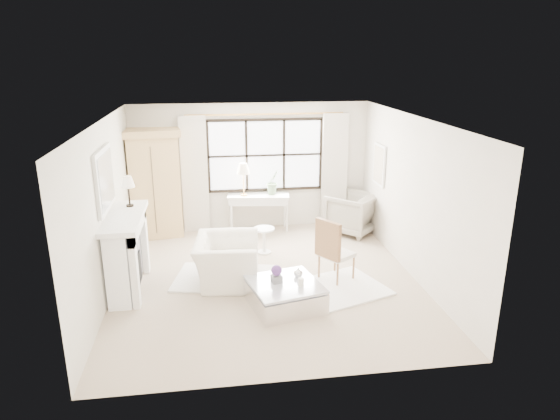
% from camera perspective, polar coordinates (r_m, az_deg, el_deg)
% --- Properties ---
extents(floor, '(5.50, 5.50, 0.00)m').
position_cam_1_polar(floor, '(8.54, -1.52, -7.99)').
color(floor, tan).
rests_on(floor, ground).
extents(ceiling, '(5.50, 5.50, 0.00)m').
position_cam_1_polar(ceiling, '(7.77, -1.69, 10.28)').
color(ceiling, white).
rests_on(ceiling, ground).
extents(wall_back, '(5.00, 0.00, 5.00)m').
position_cam_1_polar(wall_back, '(10.70, -3.30, 4.94)').
color(wall_back, beige).
rests_on(wall_back, ground).
extents(wall_front, '(5.00, 0.00, 5.00)m').
position_cam_1_polar(wall_front, '(5.50, 1.72, -7.53)').
color(wall_front, white).
rests_on(wall_front, ground).
extents(wall_left, '(0.00, 5.50, 5.50)m').
position_cam_1_polar(wall_left, '(8.17, -19.29, -0.05)').
color(wall_left, beige).
rests_on(wall_left, ground).
extents(wall_right, '(0.00, 5.50, 5.50)m').
position_cam_1_polar(wall_right, '(8.69, 15.02, 1.36)').
color(wall_right, beige).
rests_on(wall_right, ground).
extents(window_pane, '(2.40, 0.02, 1.50)m').
position_cam_1_polar(window_pane, '(10.66, -1.70, 6.28)').
color(window_pane, silver).
rests_on(window_pane, wall_back).
extents(window_frame, '(2.50, 0.04, 1.50)m').
position_cam_1_polar(window_frame, '(10.65, -1.69, 6.27)').
color(window_frame, black).
rests_on(window_frame, wall_back).
extents(curtain_rod, '(3.30, 0.04, 0.04)m').
position_cam_1_polar(curtain_rod, '(10.47, -1.70, 10.89)').
color(curtain_rod, '#B3803E').
rests_on(curtain_rod, wall_back).
extents(curtain_left, '(0.55, 0.10, 2.47)m').
position_cam_1_polar(curtain_left, '(10.60, -9.73, 3.95)').
color(curtain_left, beige).
rests_on(curtain_left, ground).
extents(curtain_right, '(0.55, 0.10, 2.47)m').
position_cam_1_polar(curtain_right, '(10.93, 6.23, 4.51)').
color(curtain_right, beige).
rests_on(curtain_right, ground).
extents(fireplace, '(0.58, 1.66, 1.26)m').
position_cam_1_polar(fireplace, '(8.36, -17.29, -4.57)').
color(fireplace, white).
rests_on(fireplace, ground).
extents(mirror_frame, '(0.05, 1.15, 0.95)m').
position_cam_1_polar(mirror_frame, '(8.04, -19.43, 3.29)').
color(mirror_frame, silver).
rests_on(mirror_frame, wall_left).
extents(mirror_glass, '(0.02, 1.00, 0.80)m').
position_cam_1_polar(mirror_glass, '(8.03, -19.22, 3.30)').
color(mirror_glass, silver).
rests_on(mirror_glass, wall_left).
extents(art_frame, '(0.04, 0.62, 0.82)m').
position_cam_1_polar(art_frame, '(10.16, 11.28, 5.10)').
color(art_frame, silver).
rests_on(art_frame, wall_right).
extents(art_canvas, '(0.01, 0.52, 0.72)m').
position_cam_1_polar(art_canvas, '(10.16, 11.17, 5.10)').
color(art_canvas, '#BFB094').
rests_on(art_canvas, wall_right).
extents(mantel_lamp, '(0.22, 0.22, 0.51)m').
position_cam_1_polar(mantel_lamp, '(8.49, -17.00, 2.95)').
color(mantel_lamp, black).
rests_on(mantel_lamp, fireplace).
extents(armoire, '(1.21, 0.85, 2.24)m').
position_cam_1_polar(armoire, '(10.53, -14.13, 3.04)').
color(armoire, tan).
rests_on(armoire, floor).
extents(console_table, '(1.35, 0.62, 0.80)m').
position_cam_1_polar(console_table, '(10.71, -2.46, -0.30)').
color(console_table, silver).
rests_on(console_table, floor).
extents(console_lamp, '(0.28, 0.28, 0.69)m').
position_cam_1_polar(console_lamp, '(10.44, -4.22, 4.63)').
color(console_lamp, '#C99045').
rests_on(console_lamp, console_table).
extents(orchid_plant, '(0.38, 0.37, 0.53)m').
position_cam_1_polar(orchid_plant, '(10.58, -0.82, 3.23)').
color(orchid_plant, '#59754E').
rests_on(orchid_plant, console_table).
extents(side_table, '(0.40, 0.40, 0.51)m').
position_cam_1_polar(side_table, '(9.52, -1.82, -3.07)').
color(side_table, silver).
rests_on(side_table, floor).
extents(rug_left, '(1.84, 1.47, 0.03)m').
position_cam_1_polar(rug_left, '(8.63, -6.39, -7.72)').
color(rug_left, white).
rests_on(rug_left, floor).
extents(rug_right, '(1.91, 1.67, 0.03)m').
position_cam_1_polar(rug_right, '(8.23, 6.21, -9.02)').
color(rug_right, white).
rests_on(rug_right, floor).
extents(club_armchair, '(1.14, 1.28, 0.76)m').
position_cam_1_polar(club_armchair, '(8.37, -6.10, -5.79)').
color(club_armchair, white).
rests_on(club_armchair, floor).
extents(wingback_chair, '(1.31, 1.31, 0.86)m').
position_cam_1_polar(wingback_chair, '(10.69, 8.27, -0.35)').
color(wingback_chair, gray).
rests_on(wingback_chair, floor).
extents(french_chair, '(0.67, 0.67, 1.08)m').
position_cam_1_polar(french_chair, '(8.47, 6.34, -6.02)').
color(french_chair, '#96673E').
rests_on(french_chair, floor).
extents(coffee_table, '(1.20, 1.20, 0.38)m').
position_cam_1_polar(coffee_table, '(7.65, 0.56, -9.69)').
color(coffee_table, white).
rests_on(coffee_table, floor).
extents(planter_box, '(0.18, 0.18, 0.11)m').
position_cam_1_polar(planter_box, '(7.56, -0.40, -7.87)').
color(planter_box, slate).
rests_on(planter_box, coffee_table).
extents(planter_flowers, '(0.16, 0.16, 0.16)m').
position_cam_1_polar(planter_flowers, '(7.51, -0.40, -6.92)').
color(planter_flowers, '#562F76').
rests_on(planter_flowers, planter_box).
extents(pillar_candle, '(0.09, 0.09, 0.12)m').
position_cam_1_polar(pillar_candle, '(7.47, 2.42, -8.21)').
color(pillar_candle, white).
rests_on(pillar_candle, coffee_table).
extents(coffee_vase, '(0.16, 0.16, 0.15)m').
position_cam_1_polar(coffee_vase, '(7.74, 2.10, -7.11)').
color(coffee_vase, silver).
rests_on(coffee_vase, coffee_table).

